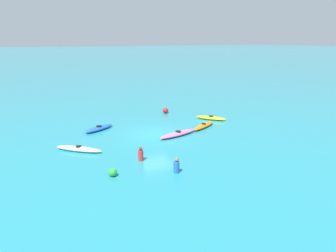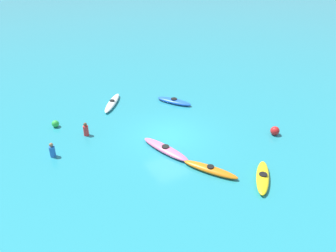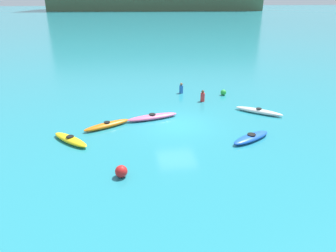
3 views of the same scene
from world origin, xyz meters
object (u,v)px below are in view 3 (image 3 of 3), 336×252
at_px(kayak_blue, 251,137).
at_px(buoy_green, 223,92).
at_px(kayak_orange, 107,125).
at_px(kayak_yellow, 70,140).
at_px(person_by_kayaks, 181,89).
at_px(kayak_white, 259,111).
at_px(buoy_red, 121,171).
at_px(kayak_pink, 152,117).
at_px(person_near_shore, 203,96).

relative_size(kayak_blue, buoy_green, 6.04).
relative_size(kayak_orange, kayak_yellow, 1.19).
height_order(kayak_orange, person_by_kayaks, person_by_kayaks).
distance_m(kayak_white, kayak_blue, 4.59).
bearing_deg(buoy_red, kayak_blue, 20.87).
bearing_deg(kayak_white, kayak_orange, -174.64).
bearing_deg(kayak_blue, buoy_green, 82.30).
bearing_deg(kayak_pink, buoy_green, 35.51).
distance_m(kayak_white, buoy_green, 4.61).
relative_size(kayak_yellow, person_by_kayaks, 2.84).
bearing_deg(person_by_kayaks, kayak_orange, -132.02).
relative_size(buoy_red, buoy_green, 1.21).
xyz_separation_m(kayak_pink, kayak_blue, (5.16, -4.01, 0.00)).
relative_size(kayak_white, kayak_yellow, 1.15).
height_order(kayak_orange, buoy_green, buoy_green).
distance_m(kayak_blue, buoy_red, 7.75).
height_order(kayak_pink, buoy_red, buoy_red).
relative_size(kayak_orange, buoy_red, 5.30).
bearing_deg(buoy_red, kayak_orange, 97.91).
xyz_separation_m(kayak_white, person_near_shore, (-3.16, 3.17, 0.22)).
distance_m(kayak_blue, person_near_shore, 7.26).
bearing_deg(kayak_yellow, kayak_orange, 43.24).
relative_size(buoy_red, person_by_kayaks, 0.64).
bearing_deg(kayak_pink, kayak_yellow, -150.10).
bearing_deg(person_near_shore, kayak_white, -45.09).
height_order(buoy_red, person_by_kayaks, person_by_kayaks).
bearing_deg(kayak_orange, person_near_shore, 30.23).
relative_size(kayak_pink, kayak_blue, 1.26).
distance_m(kayak_pink, kayak_blue, 6.53).
bearing_deg(kayak_orange, person_by_kayaks, 47.98).
relative_size(kayak_blue, person_near_shore, 3.18).
bearing_deg(kayak_yellow, person_by_kayaks, 46.88).
distance_m(kayak_pink, person_by_kayaks, 6.35).
bearing_deg(buoy_red, buoy_green, 53.33).
bearing_deg(buoy_green, kayak_pink, -144.49).
relative_size(kayak_yellow, buoy_red, 4.47).
distance_m(kayak_blue, buoy_green, 8.58).
relative_size(kayak_pink, person_near_shore, 3.99).
bearing_deg(kayak_blue, person_by_kayaks, 102.65).
bearing_deg(buoy_green, buoy_red, -126.67).
bearing_deg(kayak_orange, buoy_green, 30.66).
height_order(kayak_yellow, person_by_kayaks, person_by_kayaks).
bearing_deg(kayak_yellow, kayak_white, 12.87).
distance_m(person_near_shore, person_by_kayaks, 2.69).
bearing_deg(kayak_white, kayak_pink, -179.91).
bearing_deg(kayak_blue, person_near_shore, 97.47).
distance_m(kayak_white, kayak_yellow, 12.52).
distance_m(kayak_yellow, buoy_red, 4.85).
relative_size(kayak_pink, buoy_green, 7.58).
relative_size(kayak_pink, kayak_yellow, 1.40).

